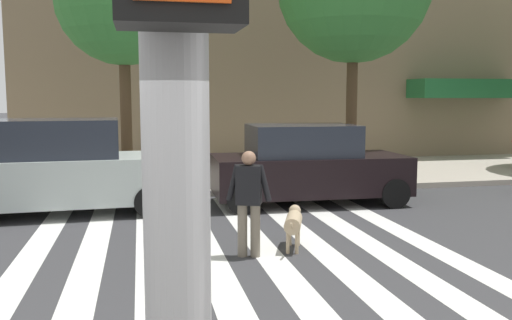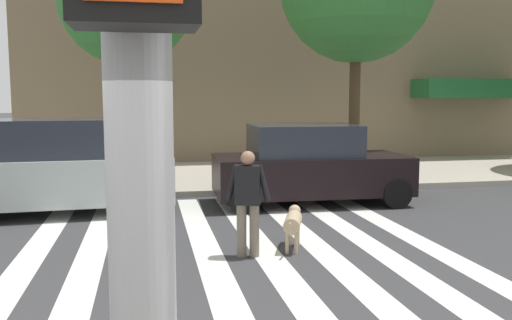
# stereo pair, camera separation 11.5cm
# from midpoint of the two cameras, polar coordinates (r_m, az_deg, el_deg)

# --- Properties ---
(ground_plane) EXTENTS (160.00, 160.00, 0.00)m
(ground_plane) POSITION_cam_midpoint_polar(r_m,az_deg,el_deg) (7.91, -7.82, -11.48)
(ground_plane) COLOR #353538
(sidewalk_far) EXTENTS (80.00, 6.00, 0.15)m
(sidewalk_far) POSITION_cam_midpoint_polar(r_m,az_deg,el_deg) (16.33, -9.75, -1.80)
(sidewalk_far) COLOR #ADA395
(sidewalk_far) RESTS_ON ground_plane
(crosswalk_stripes) EXTENTS (6.75, 10.69, 0.01)m
(crosswalk_stripes) POSITION_cam_midpoint_polar(r_m,az_deg,el_deg) (8.02, -0.73, -11.13)
(crosswalk_stripes) COLOR silver
(crosswalk_stripes) RESTS_ON ground_plane
(parked_car_behind_first) EXTENTS (4.36, 2.07, 1.99)m
(parked_car_behind_first) POSITION_cam_midpoint_polar(r_m,az_deg,el_deg) (12.06, -19.06, -0.81)
(parked_car_behind_first) COLOR #AEBAB7
(parked_car_behind_first) RESTS_ON ground_plane
(parked_car_third_in_line) EXTENTS (4.43, 2.09, 1.82)m
(parked_car_third_in_line) POSITION_cam_midpoint_polar(r_m,az_deg,el_deg) (12.52, 5.82, -0.58)
(parked_car_third_in_line) COLOR black
(parked_car_third_in_line) RESTS_ON ground_plane
(pedestrian_dog_walker) EXTENTS (0.69, 0.35, 1.64)m
(pedestrian_dog_walker) POSITION_cam_midpoint_polar(r_m,az_deg,el_deg) (8.30, -0.46, -3.94)
(pedestrian_dog_walker) COLOR #6B6051
(pedestrian_dog_walker) RESTS_ON ground_plane
(dog_on_leash) EXTENTS (0.51, 1.06, 0.65)m
(dog_on_leash) POSITION_cam_midpoint_polar(r_m,az_deg,el_deg) (8.85, 4.28, -6.49)
(dog_on_leash) COLOR tan
(dog_on_leash) RESTS_ON ground_plane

